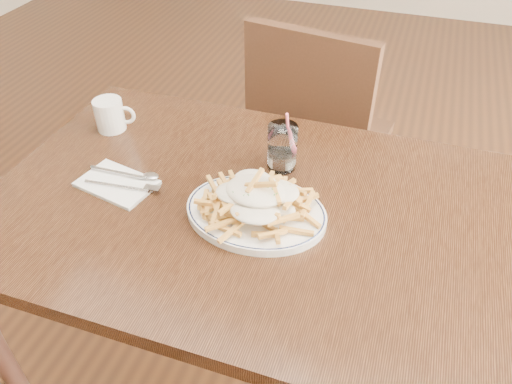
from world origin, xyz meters
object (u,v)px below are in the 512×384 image
(table, at_px, (246,227))
(loaded_fries, at_px, (256,195))
(fries_plate, at_px, (256,212))
(coffee_mug, at_px, (110,115))
(chair_far, at_px, (315,131))
(water_glass, at_px, (282,150))

(table, relative_size, loaded_fries, 3.95)
(fries_plate, height_order, coffee_mug, coffee_mug)
(table, height_order, chair_far, chair_far)
(table, bearing_deg, loaded_fries, -42.91)
(table, bearing_deg, coffee_mug, 158.57)
(loaded_fries, relative_size, coffee_mug, 2.75)
(water_glass, bearing_deg, chair_far, 92.39)
(loaded_fries, height_order, water_glass, water_glass)
(fries_plate, height_order, loaded_fries, loaded_fries)
(chair_far, xyz_separation_m, fries_plate, (0.02, -0.72, 0.23))
(coffee_mug, bearing_deg, table, -21.43)
(loaded_fries, relative_size, water_glass, 1.89)
(water_glass, bearing_deg, fries_plate, -90.46)
(fries_plate, xyz_separation_m, loaded_fries, (-0.00, -0.00, 0.05))
(table, relative_size, coffee_mug, 10.84)
(chair_far, height_order, loaded_fries, chair_far)
(table, height_order, loaded_fries, loaded_fries)
(fries_plate, distance_m, coffee_mug, 0.54)
(chair_far, bearing_deg, coffee_mug, -133.12)
(loaded_fries, xyz_separation_m, water_glass, (0.00, 0.20, -0.01))
(chair_far, relative_size, coffee_mug, 8.46)
(chair_far, bearing_deg, table, -91.53)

